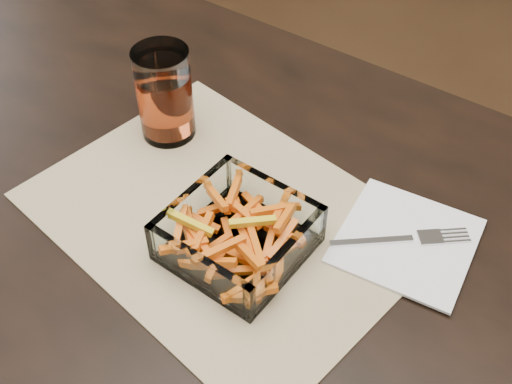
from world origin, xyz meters
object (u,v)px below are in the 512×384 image
tumbler (165,97)px  fork (405,239)px  dining_table (248,321)px  glass_bowl (238,236)px

tumbler → fork: bearing=1.5°
dining_table → fork: fork is taller
glass_bowl → tumbler: tumbler is taller
dining_table → fork: bearing=50.8°
dining_table → glass_bowl: 0.12m
dining_table → fork: 0.21m
tumbler → fork: (0.35, 0.01, -0.05)m
tumbler → fork: 0.36m
dining_table → fork: size_ratio=11.87×
tumbler → glass_bowl: bearing=-28.9°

